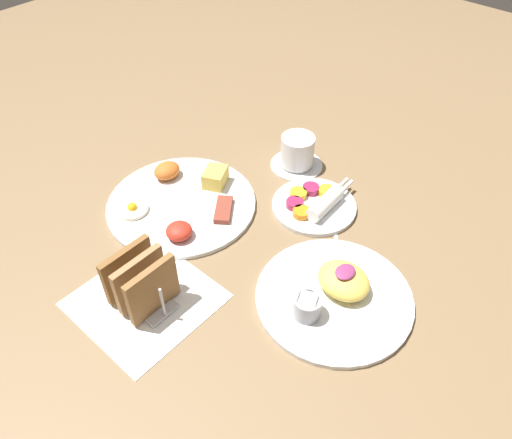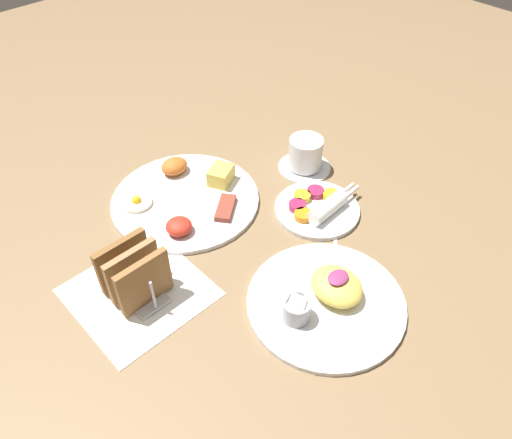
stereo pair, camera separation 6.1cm
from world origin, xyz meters
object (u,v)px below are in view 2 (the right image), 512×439
plate_foreground (326,299)px  toast_rack (134,274)px  plate_condiments (319,208)px  plate_breakfast (185,198)px  coffee_cup (305,155)px

plate_foreground → toast_rack: (-0.22, 0.25, 0.04)m
plate_foreground → toast_rack: toast_rack is taller
plate_condiments → plate_foreground: 0.24m
plate_condiments → plate_foreground: (-0.17, -0.16, 0.00)m
plate_breakfast → plate_foreground: (0.01, -0.38, 0.00)m
plate_condiments → plate_foreground: plate_foreground is taller
plate_condiments → toast_rack: toast_rack is taller
toast_rack → coffee_cup: size_ratio=0.97×
coffee_cup → plate_foreground: bearing=-132.0°
plate_breakfast → toast_rack: 0.25m
coffee_cup → plate_condiments: bearing=-126.5°
plate_condiments → plate_breakfast: bearing=129.6°
toast_rack → coffee_cup: toast_rack is taller
plate_condiments → toast_rack: 0.40m
plate_breakfast → coffee_cup: bearing=-19.9°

